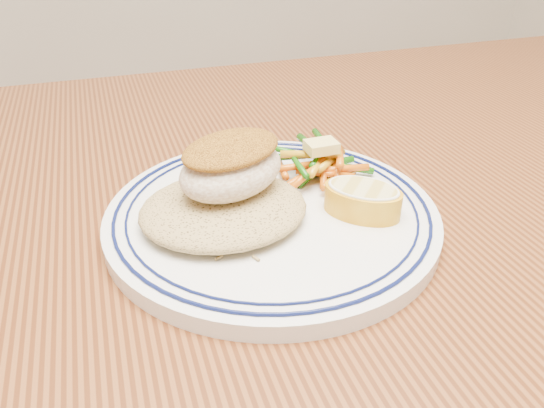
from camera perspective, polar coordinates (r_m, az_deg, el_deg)
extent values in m
cube|color=#4B230F|center=(0.52, 3.25, -1.32)|extent=(1.50, 0.90, 0.04)
cylinder|color=#4B230F|center=(1.33, 24.76, -1.63)|extent=(0.07, 0.07, 0.71)
cylinder|color=silver|center=(0.47, 0.00, -1.32)|extent=(0.29, 0.29, 0.01)
torus|color=#0A113F|center=(0.46, 0.00, -0.43)|extent=(0.27, 0.27, 0.00)
torus|color=#0A113F|center=(0.46, 0.00, -0.43)|extent=(0.25, 0.25, 0.00)
ellipsoid|color=#9C824E|center=(0.44, -5.25, -0.17)|extent=(0.14, 0.12, 0.03)
ellipsoid|color=beige|center=(0.44, -4.39, 3.64)|extent=(0.12, 0.11, 0.04)
ellipsoid|color=#986018|center=(0.43, -4.43, 5.96)|extent=(0.11, 0.10, 0.02)
cylinder|color=#17560A|center=(0.51, 4.44, 3.35)|extent=(0.05, 0.04, 0.01)
cylinder|color=#CC590A|center=(0.50, 7.20, 2.67)|extent=(0.05, 0.04, 0.01)
cylinder|color=#17560A|center=(0.53, 6.16, 4.39)|extent=(0.05, 0.01, 0.01)
cylinder|color=#CC590A|center=(0.51, 1.09, 3.80)|extent=(0.02, 0.05, 0.01)
cylinder|color=#CC590A|center=(0.50, 5.73, 3.27)|extent=(0.05, 0.03, 0.01)
cylinder|color=#C59115|center=(0.53, 6.26, 4.74)|extent=(0.02, 0.05, 0.01)
cylinder|color=#CC590A|center=(0.49, 2.96, 2.82)|extent=(0.06, 0.03, 0.01)
cylinder|color=#17560A|center=(0.52, 7.69, 4.02)|extent=(0.06, 0.03, 0.01)
cylinder|color=#CC590A|center=(0.51, 5.56, 3.70)|extent=(0.03, 0.05, 0.01)
cylinder|color=#CC590A|center=(0.51, 6.87, 4.15)|extent=(0.02, 0.05, 0.01)
cylinder|color=#CC590A|center=(0.51, 7.28, 3.76)|extent=(0.06, 0.02, 0.01)
cylinder|color=#17560A|center=(0.52, 0.65, 5.06)|extent=(0.05, 0.02, 0.01)
cylinder|color=#CC590A|center=(0.50, 2.16, 3.99)|extent=(0.05, 0.01, 0.01)
cylinder|color=#17560A|center=(0.52, 5.09, 4.99)|extent=(0.04, 0.05, 0.01)
cylinder|color=#C59115|center=(0.51, 6.40, 4.70)|extent=(0.05, 0.05, 0.01)
cylinder|color=#CC590A|center=(0.49, 3.94, 3.34)|extent=(0.05, 0.04, 0.01)
cylinder|color=#CC590A|center=(0.52, 7.32, 5.06)|extent=(0.03, 0.06, 0.02)
cylinder|color=#C59115|center=(0.50, 4.84, 4.13)|extent=(0.03, 0.04, 0.01)
cylinder|color=#17560A|center=(0.52, 1.23, 5.78)|extent=(0.04, 0.03, 0.01)
cylinder|color=#17560A|center=(0.50, 2.76, 4.36)|extent=(0.01, 0.06, 0.01)
cylinder|color=#17560A|center=(0.54, 5.62, 6.51)|extent=(0.01, 0.06, 0.01)
cylinder|color=#C59115|center=(0.51, 4.18, 5.33)|extent=(0.06, 0.03, 0.01)
cylinder|color=#17560A|center=(0.53, 4.05, 6.37)|extent=(0.01, 0.05, 0.01)
cube|color=#E9D372|center=(0.50, 5.33, 6.18)|extent=(0.03, 0.02, 0.01)
torus|color=white|center=(0.45, 9.83, 1.69)|extent=(0.09, 0.09, 0.00)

